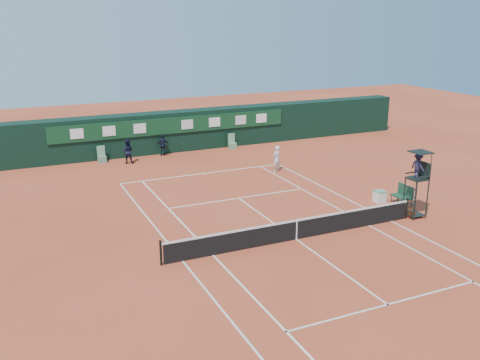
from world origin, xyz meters
The scene contains 14 objects.
ground centered at (0.00, 0.00, 0.00)m, with size 90.00×90.00×0.00m, color #C14D2D.
court_lines centered at (0.00, 0.00, 0.01)m, with size 11.05×23.85×0.01m.
tennis_net centered at (0.00, 0.00, 0.51)m, with size 12.90×0.10×1.10m.
back_wall centered at (0.00, 18.74, 1.51)m, with size 40.00×1.65×3.00m.
linesman_chair_left centered at (-5.50, 17.48, 0.32)m, with size 0.55×0.50×1.15m.
linesman_chair_right centered at (4.50, 17.48, 0.32)m, with size 0.55×0.50×1.15m.
umpire_chair centered at (6.93, 0.03, 2.46)m, with size 0.96×0.95×3.42m.
player_bench centered at (7.71, 1.74, 0.60)m, with size 0.56×1.20×1.10m.
tennis_bag centered at (6.77, 0.27, 0.16)m, with size 0.37×0.85×0.32m, color black.
cooler centered at (6.82, 2.60, 0.33)m, with size 0.57×0.57×0.65m.
tennis_ball centered at (-0.01, 6.41, 0.04)m, with size 0.08×0.08×0.08m, color #BBD932.
player centered at (4.53, 10.34, 0.87)m, with size 0.63×0.41×1.73m, color silver.
ball_kid_left centered at (-3.89, 16.48, 0.85)m, with size 0.83×0.65×1.71m, color black.
ball_kid_right centered at (-1.05, 17.53, 0.78)m, with size 0.92×0.38×1.57m, color black.
Camera 1 is at (-11.77, -19.53, 9.78)m, focal length 40.00 mm.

